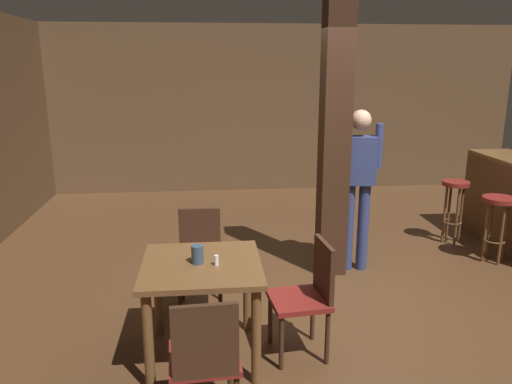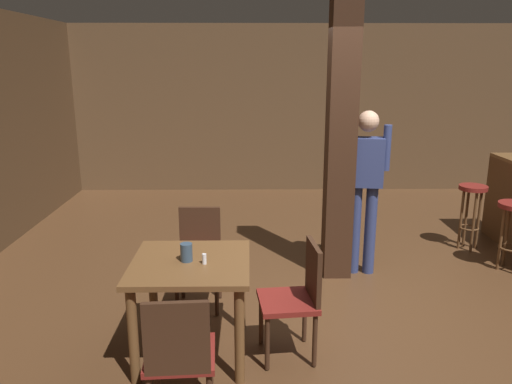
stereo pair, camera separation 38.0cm
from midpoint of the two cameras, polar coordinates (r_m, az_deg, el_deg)
ground_plane at (r=4.78m, az=9.53°, el=-12.78°), size 10.80×10.80×0.00m
wall_back at (r=8.70m, az=2.14°, el=9.45°), size 8.00×0.10×2.80m
pillar at (r=5.09m, az=6.85°, el=5.68°), size 0.28×0.28×2.80m
dining_table at (r=3.76m, az=-9.12°, el=-10.07°), size 0.87×0.87×0.76m
chair_south at (r=3.12m, az=-9.56°, el=-18.14°), size 0.45×0.45×0.89m
chair_north at (r=4.58m, az=-8.81°, el=-7.04°), size 0.43×0.43×0.89m
chair_east at (r=3.82m, az=3.13°, el=-11.42°), size 0.46×0.46×0.89m
napkin_cup at (r=3.68m, az=-9.68°, el=-7.09°), size 0.09×0.09×0.14m
salt_shaker at (r=3.64m, az=-7.58°, el=-7.81°), size 0.03×0.03×0.08m
standing_person at (r=5.26m, az=9.57°, el=1.46°), size 0.47×0.24×1.72m
bar_stool_near at (r=6.04m, az=24.31°, el=-2.25°), size 0.36×0.36×0.75m
bar_stool_mid at (r=6.49m, az=20.20°, el=-0.64°), size 0.32×0.32×0.78m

